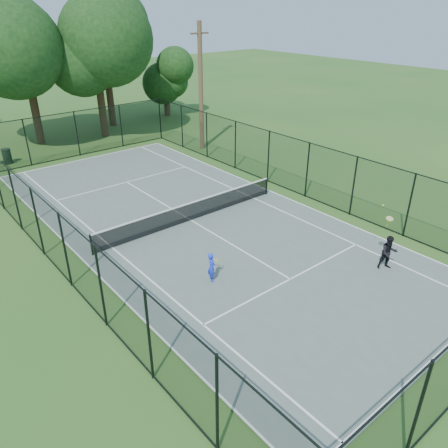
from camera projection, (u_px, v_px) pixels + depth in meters
ground at (191, 222)px, 20.88m from camera, size 120.00×120.00×0.00m
tennis_court at (191, 221)px, 20.86m from camera, size 11.00×24.00×0.06m
tennis_net at (191, 211)px, 20.61m from camera, size 10.08×0.08×0.95m
fence at (190, 193)px, 20.19m from camera, size 13.10×26.10×3.00m
tree_near_left at (25, 58)px, 29.70m from camera, size 7.38×7.38×9.63m
tree_near_mid at (96, 64)px, 31.63m from camera, size 6.58×6.58×8.60m
tree_near_right at (104, 50)px, 34.27m from camera, size 6.82×6.82×9.42m
tree_far_right at (165, 78)px, 38.74m from camera, size 4.03×4.03×5.34m
trash_bin_right at (7, 156)px, 28.10m from camera, size 0.58×0.58×0.97m
utility_pole at (201, 87)px, 29.33m from camera, size 1.40×0.30×8.32m
player_blue at (212, 267)px, 16.15m from camera, size 0.80×0.50×1.16m
player_black at (389, 252)px, 16.83m from camera, size 0.86×1.13×2.44m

